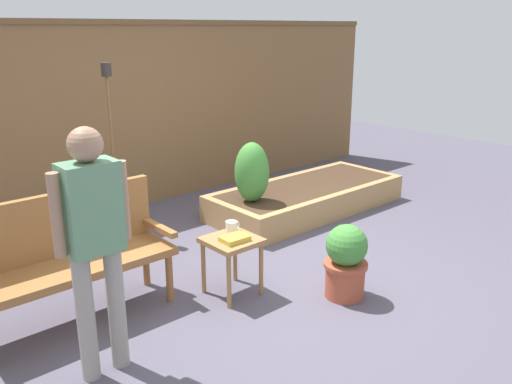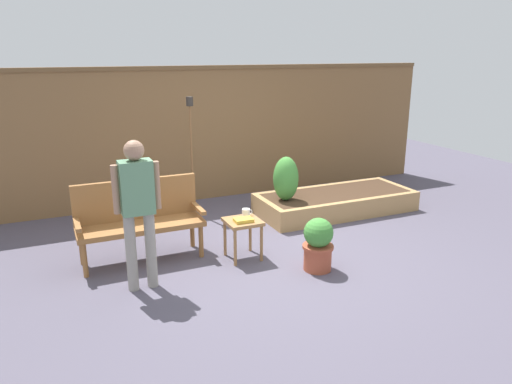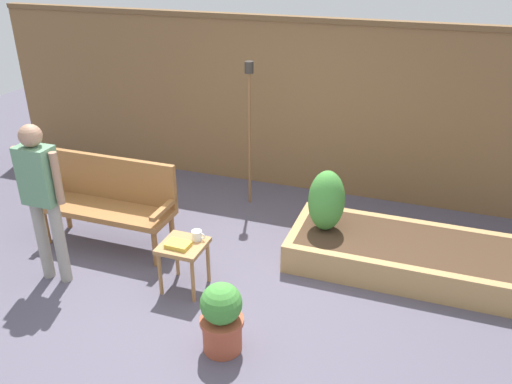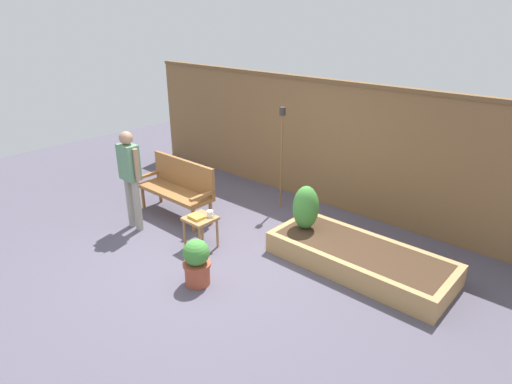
# 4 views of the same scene
# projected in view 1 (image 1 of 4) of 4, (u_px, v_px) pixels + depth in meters

# --- Properties ---
(ground_plane) EXTENTS (14.00, 14.00, 0.00)m
(ground_plane) POSITION_uv_depth(u_px,v_px,m) (269.00, 282.00, 4.52)
(ground_plane) COLOR #514C5B
(fence_back) EXTENTS (8.40, 0.14, 2.16)m
(fence_back) POSITION_uv_depth(u_px,v_px,m) (115.00, 117.00, 6.06)
(fence_back) COLOR brown
(fence_back) RESTS_ON ground_plane
(garden_bench) EXTENTS (1.44, 0.48, 0.94)m
(garden_bench) POSITION_uv_depth(u_px,v_px,m) (69.00, 248.00, 3.85)
(garden_bench) COLOR #936033
(garden_bench) RESTS_ON ground_plane
(side_table) EXTENTS (0.40, 0.40, 0.48)m
(side_table) POSITION_uv_depth(u_px,v_px,m) (232.00, 248.00, 4.22)
(side_table) COLOR #9E7042
(side_table) RESTS_ON ground_plane
(cup_on_table) EXTENTS (0.13, 0.10, 0.09)m
(cup_on_table) POSITION_uv_depth(u_px,v_px,m) (232.00, 227.00, 4.32)
(cup_on_table) COLOR white
(cup_on_table) RESTS_ON side_table
(book_on_table) EXTENTS (0.22, 0.16, 0.04)m
(book_on_table) POSITION_uv_depth(u_px,v_px,m) (235.00, 239.00, 4.14)
(book_on_table) COLOR gold
(book_on_table) RESTS_ON side_table
(potted_boxwood) EXTENTS (0.35, 0.35, 0.61)m
(potted_boxwood) POSITION_uv_depth(u_px,v_px,m) (346.00, 260.00, 4.20)
(potted_boxwood) COLOR #A84C33
(potted_boxwood) RESTS_ON ground_plane
(raised_planter_bed) EXTENTS (2.40, 1.00, 0.30)m
(raised_planter_bed) POSITION_uv_depth(u_px,v_px,m) (307.00, 197.00, 6.28)
(raised_planter_bed) COLOR #AD8451
(raised_planter_bed) RESTS_ON ground_plane
(shrub_near_bench) EXTENTS (0.37, 0.37, 0.64)m
(shrub_near_bench) POSITION_uv_depth(u_px,v_px,m) (252.00, 172.00, 5.57)
(shrub_near_bench) COLOR brown
(shrub_near_bench) RESTS_ON raised_planter_bed
(tiki_torch) EXTENTS (0.10, 0.10, 1.75)m
(tiki_torch) POSITION_uv_depth(u_px,v_px,m) (110.00, 120.00, 5.30)
(tiki_torch) COLOR brown
(tiki_torch) RESTS_ON ground_plane
(person_by_bench) EXTENTS (0.47, 0.20, 1.56)m
(person_by_bench) POSITION_uv_depth(u_px,v_px,m) (94.00, 233.00, 3.09)
(person_by_bench) COLOR gray
(person_by_bench) RESTS_ON ground_plane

